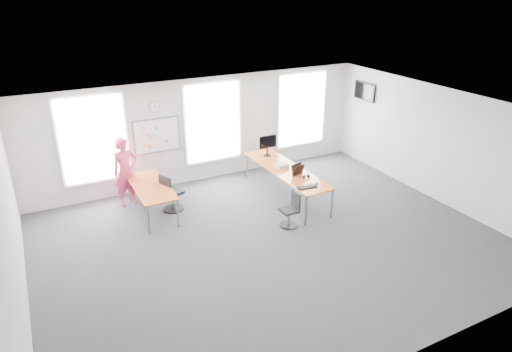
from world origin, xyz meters
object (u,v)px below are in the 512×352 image
chair_left (171,195)px  person (126,172)px  desk_left (151,188)px  headphones (306,177)px  desk_right (286,171)px  monitor (267,144)px  chair_right (291,211)px  keyboard (307,187)px

chair_left → person: bearing=22.5°
desk_left → headphones: headphones is taller
desk_right → chair_left: 3.10m
monitor → person: bearing=173.1°
desk_left → monitor: monitor is taller
person → monitor: person is taller
desk_left → chair_right: size_ratio=2.43×
desk_left → monitor: size_ratio=3.39×
monitor → keyboard: bearing=-95.3°
person → chair_right: bearing=-52.5°
desk_left → keyboard: (3.34, -1.96, 0.12)m
headphones → monitor: bearing=79.8°
desk_left → keyboard: 3.87m
desk_right → person: bearing=158.7°
monitor → desk_right: bearing=-92.6°
desk_right → chair_right: 1.65m
keyboard → headphones: (0.30, 0.49, 0.03)m
chair_right → person: person is taller
desk_right → headphones: bearing=-79.1°
monitor → desk_left: bearing=-174.5°
headphones → desk_left: bearing=144.4°
headphones → monitor: monitor is taller
keyboard → desk_right: bearing=95.5°
desk_right → desk_left: size_ratio=1.59×
chair_left → keyboard: 3.45m
desk_left → chair_left: size_ratio=2.08×
chair_right → headphones: size_ratio=5.11×
desk_left → chair_left: (0.47, -0.07, -0.26)m
chair_left → monitor: (3.05, 0.47, 0.73)m
desk_left → keyboard: size_ratio=4.19×
desk_right → person: person is taller
desk_left → headphones: bearing=-22.0°
keyboard → monitor: 2.38m
desk_left → chair_left: 0.54m
chair_left → keyboard: (2.87, -1.88, 0.38)m
chair_left → keyboard: bearing=-145.7°
headphones → monitor: (-0.11, 1.86, 0.32)m
keyboard → monitor: size_ratio=0.81×
keyboard → monitor: monitor is taller
chair_left → monitor: size_ratio=1.63×
keyboard → chair_right: bearing=-148.9°
chair_right → person: bearing=-132.9°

